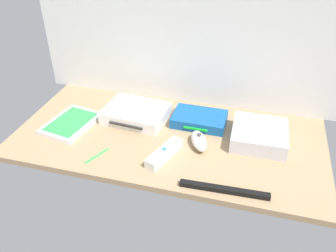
{
  "coord_description": "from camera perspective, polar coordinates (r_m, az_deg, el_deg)",
  "views": [
    {
      "loc": [
        24.68,
        -89.79,
        66.81
      ],
      "look_at": [
        0.0,
        0.0,
        4.0
      ],
      "focal_mm": 37.48,
      "sensor_mm": 36.0,
      "label": 1
    }
  ],
  "objects": [
    {
      "name": "remote_classic_pad",
      "position": [
        1.2,
        -5.75,
        3.14
      ],
      "size": [
        14.75,
        8.65,
        2.4
      ],
      "rotation": [
        0.0,
        0.0,
        -0.05
      ],
      "color": "white",
      "rests_on": "game_console"
    },
    {
      "name": "back_wall",
      "position": [
        1.22,
        3.21,
        17.38
      ],
      "size": [
        110.0,
        1.2,
        64.0
      ],
      "primitive_type": "cube",
      "color": "silver",
      "rests_on": "ground"
    },
    {
      "name": "remote_wand",
      "position": [
        1.05,
        -0.6,
        -4.49
      ],
      "size": [
        8.36,
        15.15,
        3.4
      ],
      "rotation": [
        0.0,
        0.0,
        -0.34
      ],
      "color": "white",
      "rests_on": "ground_plane"
    },
    {
      "name": "remote_nunchuk",
      "position": [
        1.09,
        5.06,
        -2.42
      ],
      "size": [
        8.25,
        10.92,
        5.1
      ],
      "rotation": [
        0.0,
        0.0,
        0.44
      ],
      "color": "white",
      "rests_on": "ground_plane"
    },
    {
      "name": "sensor_bar",
      "position": [
        0.96,
        9.12,
        -10.18
      ],
      "size": [
        24.05,
        2.74,
        1.4
      ],
      "primitive_type": "cube",
      "rotation": [
        0.0,
        0.0,
        0.04
      ],
      "color": "black",
      "rests_on": "ground_plane"
    },
    {
      "name": "mini_computer",
      "position": [
        1.14,
        14.61,
        -1.39
      ],
      "size": [
        17.28,
        17.28,
        5.3
      ],
      "rotation": [
        0.0,
        0.0,
        0.02
      ],
      "color": "silver",
      "rests_on": "ground_plane"
    },
    {
      "name": "ground_plane",
      "position": [
        1.15,
        -0.0,
        -2.06
      ],
      "size": [
        100.0,
        48.0,
        2.0
      ],
      "primitive_type": "cube",
      "color": "#9E7F5B",
      "rests_on": "ground"
    },
    {
      "name": "network_router",
      "position": [
        1.2,
        5.12,
        1.12
      ],
      "size": [
        18.14,
        12.55,
        3.4
      ],
      "rotation": [
        0.0,
        0.0,
        -0.01
      ],
      "color": "#145193",
      "rests_on": "ground_plane"
    },
    {
      "name": "stylus_pen",
      "position": [
        1.08,
        -11.51,
        -4.66
      ],
      "size": [
        4.39,
        8.47,
        0.7
      ],
      "primitive_type": "cylinder",
      "rotation": [
        0.0,
        1.57,
        1.14
      ],
      "color": "green",
      "rests_on": "ground_plane"
    },
    {
      "name": "game_console",
      "position": [
        1.23,
        -5.22,
        2.08
      ],
      "size": [
        22.24,
        17.8,
        4.4
      ],
      "rotation": [
        0.0,
        0.0,
        -0.08
      ],
      "color": "white",
      "rests_on": "ground_plane"
    },
    {
      "name": "game_case",
      "position": [
        1.24,
        -15.48,
        0.44
      ],
      "size": [
        16.62,
        21.03,
        1.56
      ],
      "rotation": [
        0.0,
        0.0,
        -0.17
      ],
      "color": "white",
      "rests_on": "ground_plane"
    }
  ]
}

